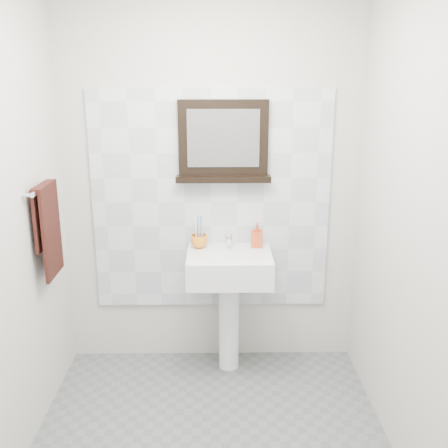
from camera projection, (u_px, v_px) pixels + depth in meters
The scene contains 11 objects.
back_wall at pixel (211, 187), 3.52m from camera, with size 2.00×0.01×2.50m, color beige.
front_wall at pixel (204, 358), 1.41m from camera, with size 2.00×0.01×2.50m, color beige.
right_wall at pixel (420, 235), 2.48m from camera, with size 0.01×2.20×2.50m, color beige.
splashback at pixel (211, 202), 3.54m from camera, with size 1.60×0.02×1.50m, color silver.
pedestal_sink at pixel (229, 279), 3.47m from camera, with size 0.55×0.44×0.96m.
toothbrush_cup at pixel (199, 241), 3.51m from camera, with size 0.11×0.11×0.09m, color orange.
toothbrushes at pixel (199, 230), 3.49m from camera, with size 0.05×0.04×0.21m.
soap_dispenser at pixel (257, 235), 3.52m from camera, with size 0.07×0.08×0.16m, color red.
framed_mirror at pixel (223, 143), 3.40m from camera, with size 0.62×0.11×0.53m.
towel_bar at pixel (43, 188), 2.97m from camera, with size 0.07×0.40×0.03m.
hand_towel at pixel (48, 223), 3.03m from camera, with size 0.06×0.30×0.55m.
Camera 1 is at (0.04, -2.36, 1.99)m, focal length 42.00 mm.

